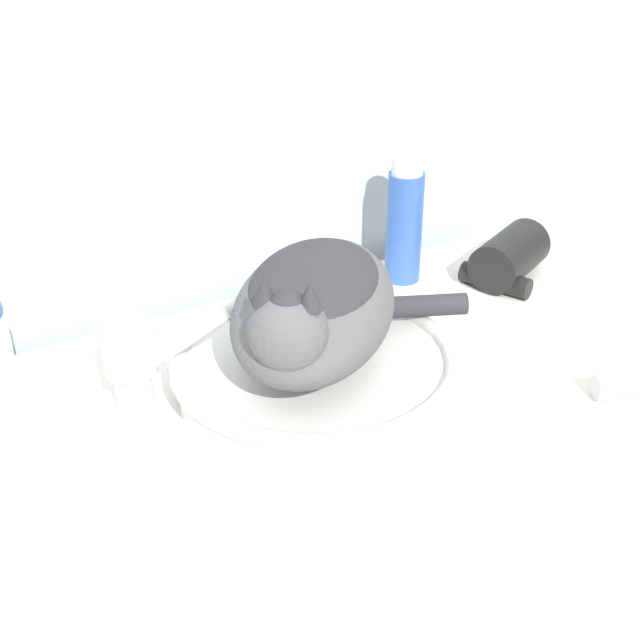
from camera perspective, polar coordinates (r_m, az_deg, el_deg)
The scene contains 7 objects.
wall_back at distance 1.21m, azimuth -9.90°, elevation 18.19°, with size 8.00×0.05×2.40m.
vanity_counter at distance 1.36m, azimuth -1.70°, elevation -19.31°, with size 1.07×0.53×0.82m.
sink_basin at distance 1.08m, azimuth -0.34°, elevation -3.23°, with size 0.35×0.35×0.06m.
cat at distance 1.02m, azimuth -0.39°, elevation 0.98°, with size 0.39×0.35×0.16m.
faucet at distance 1.04m, azimuth -11.48°, elevation -2.51°, with size 0.14×0.08×0.13m.
shampoo_bottle_tall at distance 1.33m, azimuth 5.43°, elevation 6.27°, with size 0.05×0.05×0.19m.
hair_dryer at distance 1.37m, azimuth 12.02°, elevation 3.93°, with size 0.17×0.14×0.08m.
Camera 1 is at (-0.41, -0.53, 1.43)m, focal length 50.00 mm.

